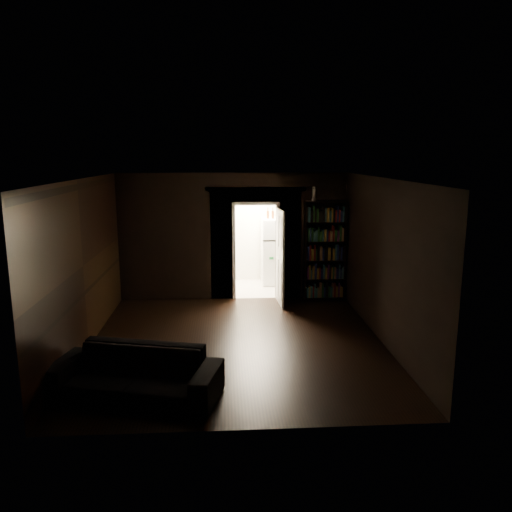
{
  "coord_description": "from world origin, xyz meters",
  "views": [
    {
      "loc": [
        -0.2,
        -8.09,
        3.18
      ],
      "look_at": [
        0.39,
        0.9,
        1.35
      ],
      "focal_mm": 35.0,
      "sensor_mm": 36.0,
      "label": 1
    }
  ],
  "objects": [
    {
      "name": "bookshelf",
      "position": [
        2.0,
        2.55,
        1.1
      ],
      "size": [
        0.95,
        0.66,
        2.2
      ],
      "primitive_type": "cube",
      "rotation": [
        0.0,
        0.0,
        0.42
      ],
      "color": "black",
      "rests_on": "ground"
    },
    {
      "name": "kitchen_alcove",
      "position": [
        0.5,
        3.87,
        1.21
      ],
      "size": [
        2.2,
        1.8,
        2.6
      ],
      "color": "#B6AE9F",
      "rests_on": "ground"
    },
    {
      "name": "door",
      "position": [
        0.99,
        2.31,
        1.02
      ],
      "size": [
        0.1,
        0.85,
        2.05
      ],
      "primitive_type": "cube",
      "rotation": [
        0.0,
        0.0,
        1.63
      ],
      "color": "white",
      "rests_on": "ground"
    },
    {
      "name": "room_walls",
      "position": [
        -0.01,
        1.07,
        1.68
      ],
      "size": [
        5.02,
        5.61,
        2.84
      ],
      "color": "black",
      "rests_on": "ground"
    },
    {
      "name": "refrigerator",
      "position": [
        1.1,
        4.04,
        0.82
      ],
      "size": [
        0.85,
        0.8,
        1.65
      ],
      "primitive_type": "cube",
      "rotation": [
        0.0,
        0.0,
        0.18
      ],
      "color": "white",
      "rests_on": "ground"
    },
    {
      "name": "ground",
      "position": [
        0.0,
        0.0,
        0.0
      ],
      "size": [
        5.5,
        5.5,
        0.0
      ],
      "primitive_type": "plane",
      "color": "black",
      "rests_on": "ground"
    },
    {
      "name": "bottles",
      "position": [
        1.11,
        3.94,
        1.79
      ],
      "size": [
        0.69,
        0.2,
        0.28
      ],
      "primitive_type": "cube",
      "rotation": [
        0.0,
        0.0,
        0.17
      ],
      "color": "black",
      "rests_on": "refrigerator"
    },
    {
      "name": "figurine",
      "position": [
        1.75,
        2.62,
        2.36
      ],
      "size": [
        0.12,
        0.12,
        0.31
      ],
      "primitive_type": "cube",
      "rotation": [
        0.0,
        0.0,
        0.13
      ],
      "color": "silver",
      "rests_on": "bookshelf"
    },
    {
      "name": "sofa",
      "position": [
        -1.4,
        -1.81,
        0.43
      ],
      "size": [
        2.4,
        1.49,
        0.86
      ],
      "primitive_type": "imported",
      "rotation": [
        0.0,
        0.0,
        -0.25
      ],
      "color": "black",
      "rests_on": "ground"
    }
  ]
}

